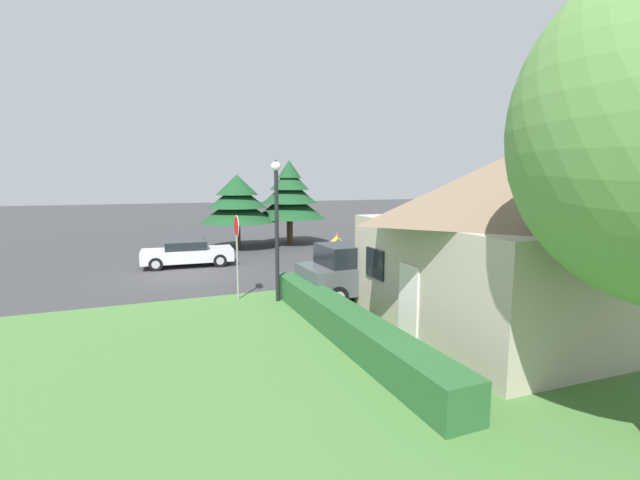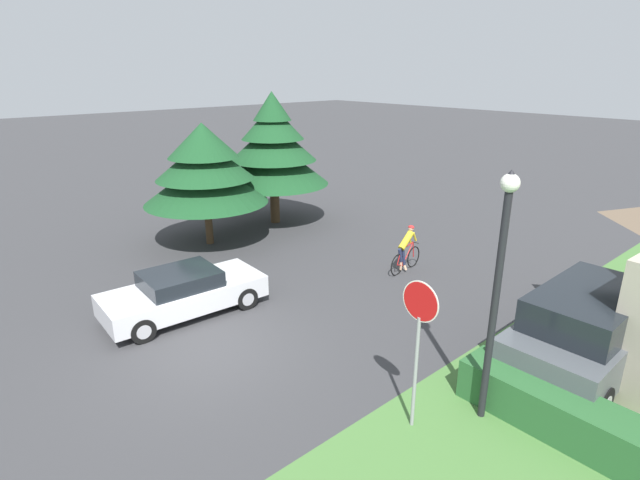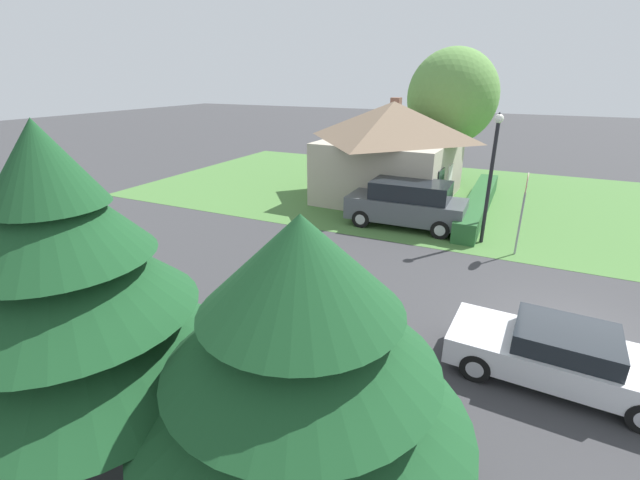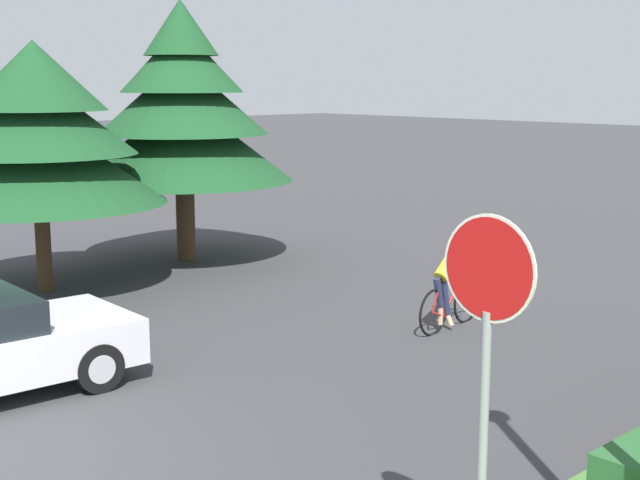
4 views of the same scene
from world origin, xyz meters
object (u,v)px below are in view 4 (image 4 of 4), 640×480
object	(u,v)px
cyclist	(450,283)
conifer_tall_far	(183,112)
stop_sign	(487,335)
conifer_tall_near	(37,135)

from	to	relation	value
cyclist	conifer_tall_far	size ratio (longest dim) A/B	0.31
stop_sign	conifer_tall_near	xyz separation A→B (m)	(-11.83, 2.40, 0.77)
stop_sign	cyclist	bearing A→B (deg)	-50.17
stop_sign	conifer_tall_far	world-z (taller)	conifer_tall_far
cyclist	conifer_tall_near	bearing A→B (deg)	110.41
conifer_tall_near	stop_sign	bearing A→B (deg)	-11.45
conifer_tall_near	conifer_tall_far	distance (m)	3.66
cyclist	conifer_tall_near	distance (m)	7.96
cyclist	stop_sign	distance (m)	7.87
conifer_tall_near	conifer_tall_far	bearing A→B (deg)	99.40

